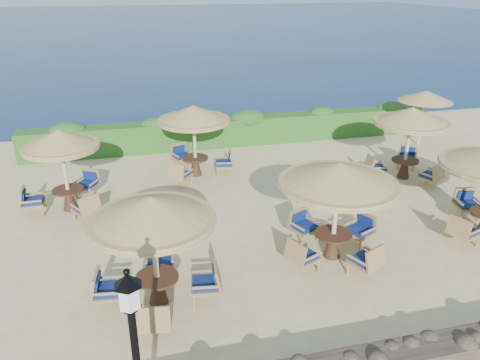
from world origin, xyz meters
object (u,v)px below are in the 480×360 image
at_px(extra_parasol, 426,96).
at_px(cafe_set_0, 153,233).
at_px(cafe_set_1, 337,192).
at_px(cafe_set_4, 194,127).
at_px(cafe_set_5, 410,129).
at_px(cafe_set_3, 63,157).

distance_m(extra_parasol, cafe_set_0, 14.70).
xyz_separation_m(extra_parasol, cafe_set_1, (-7.50, -7.51, -0.29)).
bearing_deg(cafe_set_4, cafe_set_5, -15.80).
relative_size(extra_parasol, cafe_set_4, 0.88).
height_order(extra_parasol, cafe_set_5, cafe_set_5).
relative_size(cafe_set_1, cafe_set_3, 1.09).
relative_size(cafe_set_0, cafe_set_1, 0.95).
bearing_deg(cafe_set_1, cafe_set_3, 146.70).
relative_size(cafe_set_3, cafe_set_4, 1.01).
height_order(extra_parasol, cafe_set_1, cafe_set_1).
xyz_separation_m(cafe_set_1, cafe_set_5, (4.78, 4.33, -0.01)).
distance_m(cafe_set_1, cafe_set_4, 6.93).
bearing_deg(cafe_set_4, cafe_set_1, -67.86).
relative_size(cafe_set_0, cafe_set_3, 1.03).
height_order(extra_parasol, cafe_set_0, cafe_set_0).
height_order(cafe_set_1, cafe_set_3, same).
bearing_deg(cafe_set_3, extra_parasol, 11.59).
bearing_deg(cafe_set_0, cafe_set_1, 10.21).
bearing_deg(extra_parasol, cafe_set_4, -173.83).
distance_m(extra_parasol, cafe_set_4, 10.18).
relative_size(cafe_set_0, cafe_set_5, 1.04).
xyz_separation_m(extra_parasol, cafe_set_4, (-10.12, -1.09, -0.30)).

